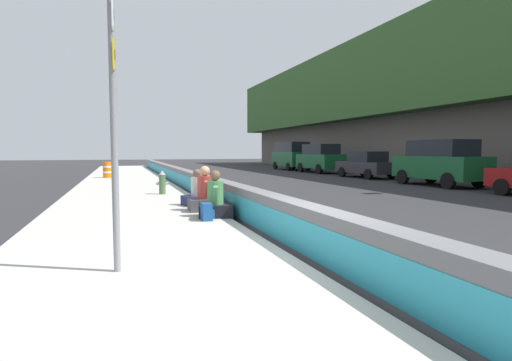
# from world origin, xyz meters

# --- Properties ---
(ground_plane) EXTENTS (160.00, 160.00, 0.00)m
(ground_plane) POSITION_xyz_m (0.00, 0.00, 0.00)
(ground_plane) COLOR #2B2B2D
(ground_plane) RESTS_ON ground
(sidewalk_strip) EXTENTS (80.00, 4.40, 0.14)m
(sidewalk_strip) POSITION_xyz_m (0.00, 2.65, 0.07)
(sidewalk_strip) COLOR #B5B2A8
(sidewalk_strip) RESTS_ON ground_plane
(jersey_barrier) EXTENTS (76.00, 0.45, 0.85)m
(jersey_barrier) POSITION_xyz_m (0.00, 0.00, 0.42)
(jersey_barrier) COLOR slate
(jersey_barrier) RESTS_ON ground_plane
(route_sign_post) EXTENTS (0.44, 0.09, 3.60)m
(route_sign_post) POSITION_xyz_m (-0.12, 2.98, 2.21)
(route_sign_post) COLOR gray
(route_sign_post) RESTS_ON sidewalk_strip
(fire_hydrant) EXTENTS (0.26, 0.46, 0.88)m
(fire_hydrant) POSITION_xyz_m (9.45, 1.45, 0.59)
(fire_hydrant) COLOR #47663D
(fire_hydrant) RESTS_ON sidewalk_strip
(seated_person_foreground) EXTENTS (0.83, 0.93, 1.13)m
(seated_person_foreground) POSITION_xyz_m (3.81, 0.74, 0.49)
(seated_person_foreground) COLOR black
(seated_person_foreground) RESTS_ON sidewalk_strip
(seated_person_middle) EXTENTS (0.77, 0.88, 1.20)m
(seated_person_middle) POSITION_xyz_m (4.89, 0.77, 0.51)
(seated_person_middle) COLOR #424247
(seated_person_middle) RESTS_ON sidewalk_strip
(seated_person_rear) EXTENTS (0.86, 0.94, 1.07)m
(seated_person_rear) POSITION_xyz_m (6.02, 0.78, 0.47)
(seated_person_rear) COLOR #23284C
(seated_person_rear) RESTS_ON sidewalk_strip
(backpack) EXTENTS (0.32, 0.28, 0.40)m
(backpack) POSITION_xyz_m (3.35, 1.05, 0.33)
(backpack) COLOR navy
(backpack) RESTS_ON sidewalk_strip
(construction_barrel) EXTENTS (0.54, 0.54, 0.95)m
(construction_barrel) POSITION_xyz_m (19.92, 3.62, 0.62)
(construction_barrel) COLOR orange
(construction_barrel) RESTS_ON sidewalk_strip
(parked_car_third) EXTENTS (4.81, 2.08, 2.28)m
(parked_car_third) POSITION_xyz_m (10.23, -12.14, 1.18)
(parked_car_third) COLOR #145128
(parked_car_third) RESTS_ON ground_plane
(parked_car_fourth) EXTENTS (4.56, 2.06, 1.71)m
(parked_car_fourth) POSITION_xyz_m (16.58, -12.20, 0.86)
(parked_car_fourth) COLOR #28282D
(parked_car_fourth) RESTS_ON ground_plane
(parked_car_midline) EXTENTS (4.85, 2.16, 2.28)m
(parked_car_midline) POSITION_xyz_m (22.86, -12.17, 1.18)
(parked_car_midline) COLOR #145128
(parked_car_midline) RESTS_ON ground_plane
(parked_car_far) EXTENTS (5.13, 2.16, 2.56)m
(parked_car_far) POSITION_xyz_m (28.38, -12.12, 1.35)
(parked_car_far) COLOR #145128
(parked_car_far) RESTS_ON ground_plane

